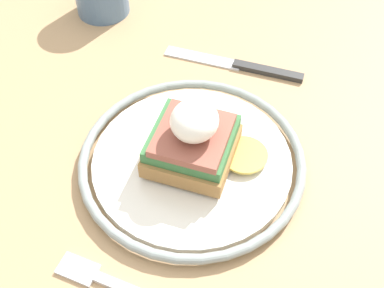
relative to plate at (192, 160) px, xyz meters
name	(u,v)px	position (x,y,z in m)	size (l,w,h in m)	color
dining_table	(181,220)	(-0.01, 0.01, -0.11)	(1.16, 0.87, 0.73)	tan
plate	(192,160)	(0.00, 0.00, 0.00)	(0.24, 0.24, 0.02)	silver
sandwich	(194,139)	(0.00, 0.00, 0.04)	(0.08, 0.12, 0.08)	#9E703D
knife	(244,66)	(0.17, -0.01, -0.01)	(0.02, 0.18, 0.01)	#2D2D2D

